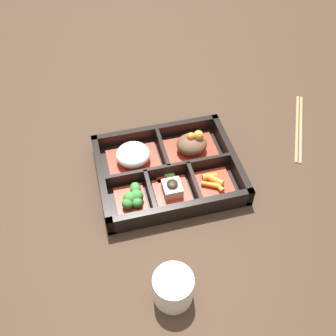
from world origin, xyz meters
TOP-DOWN VIEW (x-y plane):
  - ground_plane at (0.00, 0.00)m, footprint 3.00×3.00m
  - bento_base at (0.00, 0.00)m, footprint 0.30×0.24m
  - bento_rim at (-0.00, -0.00)m, footprint 0.30×0.24m
  - bowl_rice at (-0.07, 0.05)m, footprint 0.11×0.09m
  - bowl_stew at (0.07, 0.05)m, footprint 0.11×0.09m
  - bowl_greens at (-0.09, -0.06)m, footprint 0.06×0.08m
  - bowl_tofu at (-0.01, -0.06)m, footprint 0.07×0.08m
  - bowl_carrots at (0.09, -0.06)m, footprint 0.07×0.08m
  - bowl_pickles at (-0.01, -0.01)m, footprint 0.04×0.04m
  - tea_cup at (-0.06, -0.27)m, footprint 0.07×0.07m
  - chopsticks at (0.35, 0.07)m, footprint 0.12×0.22m

SIDE VIEW (x-z plane):
  - ground_plane at x=0.00m, z-range 0.00..0.00m
  - chopsticks at x=0.35m, z-range 0.00..0.01m
  - bento_base at x=0.00m, z-range 0.00..0.01m
  - bowl_pickles at x=-0.01m, z-range 0.01..0.02m
  - bowl_carrots at x=0.09m, z-range 0.01..0.03m
  - bowl_tofu at x=-0.01m, z-range 0.00..0.04m
  - bento_rim at x=0.00m, z-range 0.00..0.04m
  - bowl_greens at x=-0.09m, z-range 0.01..0.04m
  - bowl_rice at x=-0.07m, z-range 0.01..0.05m
  - bowl_stew at x=0.07m, z-range 0.00..0.06m
  - tea_cup at x=-0.06m, z-range 0.00..0.06m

